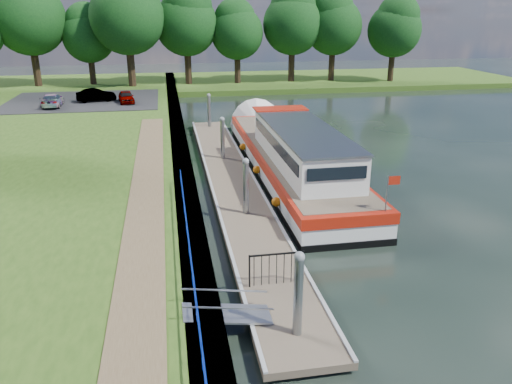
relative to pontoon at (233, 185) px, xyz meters
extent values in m
plane|color=black|center=(0.00, -13.00, -0.18)|extent=(160.00, 160.00, 0.00)
cube|color=#473D2D|center=(-2.55, 2.00, 0.20)|extent=(1.10, 90.00, 0.78)
cube|color=#2E4E16|center=(12.00, 39.00, 0.12)|extent=(60.00, 18.00, 0.60)
cube|color=brown|center=(-4.40, -5.00, 0.62)|extent=(1.60, 40.00, 0.05)
cube|color=black|center=(-11.00, 25.00, 0.62)|extent=(14.00, 12.00, 0.06)
cube|color=#0C2DBF|center=(-2.75, -10.00, 1.29)|extent=(0.04, 18.00, 0.04)
cube|color=#0C2DBF|center=(-2.75, -10.00, 0.94)|extent=(0.03, 18.00, 0.03)
cylinder|color=#0C2DBF|center=(-2.75, -15.00, 0.95)|extent=(0.04, 0.04, 0.72)
cylinder|color=#0C2DBF|center=(-2.75, -13.00, 0.95)|extent=(0.04, 0.04, 0.72)
cylinder|color=#0C2DBF|center=(-2.75, -11.00, 0.95)|extent=(0.04, 0.04, 0.72)
cylinder|color=#0C2DBF|center=(-2.75, -9.00, 0.95)|extent=(0.04, 0.04, 0.72)
cylinder|color=#0C2DBF|center=(-2.75, -7.00, 0.95)|extent=(0.04, 0.04, 0.72)
cylinder|color=#0C2DBF|center=(-2.75, -5.00, 0.95)|extent=(0.04, 0.04, 0.72)
cylinder|color=#0C2DBF|center=(-2.75, -3.00, 0.95)|extent=(0.04, 0.04, 0.72)
cylinder|color=#0C2DBF|center=(-2.75, -1.00, 0.95)|extent=(0.04, 0.04, 0.72)
cube|color=brown|center=(0.00, 0.00, 0.10)|extent=(2.50, 30.00, 0.24)
cube|color=#9EA0A3|center=(0.00, -12.00, -0.13)|extent=(2.30, 5.00, 0.30)
cube|color=#9EA0A3|center=(0.00, -4.00, -0.13)|extent=(2.30, 5.00, 0.30)
cube|color=#9EA0A3|center=(0.00, 4.00, -0.13)|extent=(2.30, 5.00, 0.30)
cube|color=#9EA0A3|center=(0.00, 12.00, -0.13)|extent=(2.30, 5.00, 0.30)
cube|color=#9EA0A3|center=(1.19, 0.00, 0.25)|extent=(0.12, 30.00, 0.06)
cube|color=#9EA0A3|center=(-1.19, 0.00, 0.25)|extent=(0.12, 30.00, 0.06)
cylinder|color=gray|center=(0.00, -13.50, 0.92)|extent=(0.26, 0.26, 3.40)
sphere|color=gray|center=(0.00, -13.50, 2.62)|extent=(0.30, 0.30, 0.30)
cylinder|color=gray|center=(0.00, -4.50, 0.92)|extent=(0.26, 0.26, 3.40)
sphere|color=gray|center=(0.00, -4.50, 2.62)|extent=(0.30, 0.30, 0.30)
cylinder|color=gray|center=(0.00, 4.50, 0.92)|extent=(0.26, 0.26, 3.40)
sphere|color=gray|center=(0.00, 4.50, 2.62)|extent=(0.30, 0.30, 0.30)
cylinder|color=gray|center=(0.00, 13.50, 0.92)|extent=(0.26, 0.26, 3.40)
sphere|color=gray|center=(0.00, 13.50, 2.62)|extent=(0.30, 0.30, 0.30)
cube|color=#A5A8AD|center=(-1.85, -12.50, 0.42)|extent=(2.58, 1.00, 0.43)
cube|color=#A5A8AD|center=(-1.85, -12.98, 0.92)|extent=(2.58, 0.04, 0.41)
cube|color=#A5A8AD|center=(-1.85, -12.02, 0.92)|extent=(2.58, 0.04, 0.41)
cube|color=black|center=(-0.90, -10.80, 0.80)|extent=(0.05, 0.05, 1.15)
cube|color=black|center=(0.90, -10.80, 0.80)|extent=(0.05, 0.05, 1.15)
cube|color=black|center=(0.00, -10.80, 1.34)|extent=(1.85, 0.05, 0.05)
cube|color=black|center=(-0.75, -10.80, 0.80)|extent=(0.02, 0.02, 1.10)
cube|color=black|center=(-0.50, -10.80, 0.80)|extent=(0.02, 0.02, 1.10)
cube|color=black|center=(-0.25, -10.80, 0.80)|extent=(0.02, 0.02, 1.10)
cube|color=black|center=(0.00, -10.80, 0.80)|extent=(0.02, 0.02, 1.10)
cube|color=black|center=(0.25, -10.80, 0.80)|extent=(0.02, 0.02, 1.10)
cube|color=black|center=(0.50, -10.80, 0.80)|extent=(0.02, 0.02, 1.10)
cube|color=black|center=(0.75, -10.80, 0.80)|extent=(0.02, 0.02, 1.10)
cube|color=black|center=(3.60, 1.96, -0.16)|extent=(4.00, 20.00, 0.55)
cube|color=silver|center=(3.60, 1.96, 0.44)|extent=(3.96, 19.90, 0.65)
cube|color=#A41B0B|center=(3.60, 1.96, 1.00)|extent=(4.04, 20.00, 0.48)
cube|color=brown|center=(3.60, 1.96, 1.24)|extent=(3.68, 19.20, 0.04)
cone|color=silver|center=(3.60, 12.36, 0.37)|extent=(4.00, 1.50, 4.00)
cube|color=silver|center=(3.60, -0.54, 2.12)|extent=(3.00, 11.00, 1.75)
cube|color=gray|center=(3.60, -0.54, 3.04)|extent=(3.10, 11.20, 0.10)
cube|color=black|center=(2.08, -0.54, 2.37)|extent=(0.04, 10.00, 0.55)
cube|color=black|center=(5.12, -0.54, 2.37)|extent=(0.04, 10.00, 0.55)
cube|color=black|center=(3.60, 5.01, 2.37)|extent=(2.60, 0.04, 0.55)
cube|color=black|center=(3.60, -6.09, 2.37)|extent=(2.60, 0.04, 0.55)
cube|color=#A41B0B|center=(3.60, 4.66, 3.12)|extent=(3.20, 1.60, 0.06)
cylinder|color=gray|center=(5.10, -7.74, 1.97)|extent=(0.05, 0.05, 1.50)
cube|color=#A41B0B|center=(5.35, -7.74, 2.52)|extent=(0.50, 0.02, 0.35)
sphere|color=orange|center=(1.48, -4.04, 0.47)|extent=(0.44, 0.44, 0.44)
sphere|color=orange|center=(1.48, 0.96, 0.47)|extent=(0.44, 0.44, 0.44)
sphere|color=orange|center=(1.48, 5.96, 0.47)|extent=(0.44, 0.44, 0.44)
imported|color=#594C47|center=(2.40, -3.68, 2.12)|extent=(0.53, 0.70, 1.72)
cylinder|color=#332316|center=(-17.49, 36.36, 2.52)|extent=(0.83, 0.83, 4.21)
sphere|color=black|center=(-17.49, 36.36, 7.90)|extent=(7.95, 7.95, 7.95)
cylinder|color=#332316|center=(-11.50, 36.87, 1.97)|extent=(0.70, 0.70, 3.10)
sphere|color=black|center=(-11.50, 36.87, 5.92)|extent=(5.85, 5.85, 5.85)
sphere|color=black|center=(-11.67, 37.04, 7.39)|extent=(4.65, 4.65, 4.65)
cylinder|color=#332316|center=(-6.89, 34.36, 2.56)|extent=(0.84, 0.84, 4.29)
sphere|color=black|center=(-6.89, 34.36, 8.04)|extent=(8.10, 8.10, 8.10)
cylinder|color=#332316|center=(-0.41, 36.36, 2.33)|extent=(0.79, 0.79, 3.83)
sphere|color=black|center=(-0.41, 36.36, 7.23)|extent=(7.24, 7.24, 7.24)
sphere|color=black|center=(-0.22, 36.13, 9.04)|extent=(5.75, 5.75, 5.75)
cylinder|color=#332316|center=(5.49, 36.09, 2.05)|extent=(0.72, 0.72, 3.26)
sphere|color=black|center=(5.49, 36.09, 6.21)|extent=(6.16, 6.16, 6.16)
sphere|color=black|center=(5.30, 36.34, 7.75)|extent=(4.89, 4.89, 4.89)
cylinder|color=#332316|center=(12.25, 36.38, 2.30)|extent=(0.78, 0.78, 3.77)
sphere|color=black|center=(12.25, 36.38, 7.12)|extent=(7.13, 7.13, 7.13)
sphere|color=black|center=(12.38, 36.62, 8.91)|extent=(5.66, 5.66, 5.66)
cylinder|color=#332316|center=(17.42, 36.40, 2.24)|extent=(0.77, 0.77, 3.65)
sphere|color=black|center=(17.42, 36.40, 6.90)|extent=(6.89, 6.89, 6.89)
sphere|color=black|center=(17.07, 36.41, 8.63)|extent=(5.47, 5.47, 5.47)
cylinder|color=#332316|center=(24.52, 34.52, 2.12)|extent=(0.74, 0.74, 3.41)
sphere|color=black|center=(24.52, 34.52, 6.47)|extent=(6.43, 6.43, 6.43)
sphere|color=black|center=(24.75, 34.30, 8.08)|extent=(5.11, 5.11, 5.11)
imported|color=#999999|center=(-6.86, 22.91, 1.20)|extent=(1.75, 3.38, 1.10)
imported|color=#999999|center=(-9.69, 24.15, 1.25)|extent=(3.78, 1.89, 1.19)
imported|color=#999999|center=(-13.23, 22.10, 1.22)|extent=(1.76, 3.99, 1.14)
camera|label=1|loc=(-3.23, -24.92, 8.77)|focal=35.00mm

